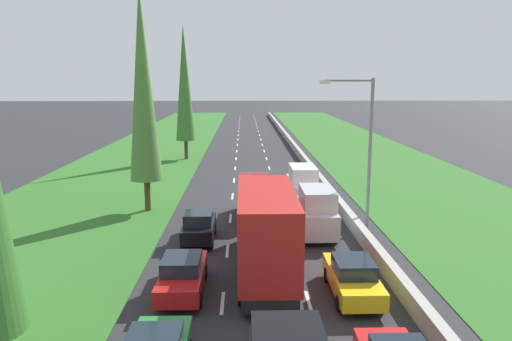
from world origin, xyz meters
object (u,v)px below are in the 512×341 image
red_box_truck_centre_lane (265,229)px  black_hatchback_left_lane (199,227)px  red_sedan_left_lane (182,274)px  yellow_sedan_right_lane (353,277)px  street_light_mast (365,143)px  maroon_van_centre_lane (254,197)px  poplar_tree_third (184,84)px  poplar_tree_second (143,86)px  white_van_right_lane (302,185)px  silver_van_right_lane (316,212)px

red_box_truck_centre_lane → black_hatchback_left_lane: red_box_truck_centre_lane is taller
red_box_truck_centre_lane → red_sedan_left_lane: red_box_truck_centre_lane is taller
yellow_sedan_right_lane → black_hatchback_left_lane: black_hatchback_left_lane is taller
yellow_sedan_right_lane → street_light_mast: street_light_mast is taller
maroon_van_centre_lane → black_hatchback_left_lane: maroon_van_centre_lane is taller
yellow_sedan_right_lane → poplar_tree_third: bearing=107.4°
red_box_truck_centre_lane → poplar_tree_second: size_ratio=0.63×
maroon_van_centre_lane → red_sedan_left_lane: maroon_van_centre_lane is taller
maroon_van_centre_lane → yellow_sedan_right_lane: maroon_van_centre_lane is taller
black_hatchback_left_lane → poplar_tree_second: poplar_tree_second is taller
yellow_sedan_right_lane → poplar_tree_third: 37.87m
white_van_right_lane → street_light_mast: street_light_mast is taller
red_box_truck_centre_lane → red_sedan_left_lane: (-3.58, -1.86, -1.37)m
maroon_van_centre_lane → red_sedan_left_lane: size_ratio=1.09×
silver_van_right_lane → poplar_tree_third: (-10.75, 27.41, 7.12)m
red_sedan_left_lane → black_hatchback_left_lane: 6.58m
black_hatchback_left_lane → silver_van_right_lane: bearing=7.9°
black_hatchback_left_lane → poplar_tree_second: bearing=122.5°
silver_van_right_lane → white_van_right_lane: (0.07, 7.15, 0.00)m
maroon_van_centre_lane → red_box_truck_centre_lane: bearing=-88.0°
street_light_mast → white_van_right_lane: bearing=116.8°
poplar_tree_third → red_sedan_left_lane: bearing=-83.5°
poplar_tree_second → poplar_tree_third: size_ratio=1.00×
yellow_sedan_right_lane → street_light_mast: bearing=74.1°
poplar_tree_third → white_van_right_lane: bearing=-61.9°
maroon_van_centre_lane → yellow_sedan_right_lane: bearing=-71.6°
black_hatchback_left_lane → white_van_right_lane: (6.76, 8.09, 0.56)m
red_sedan_left_lane → white_van_right_lane: size_ratio=0.92×
red_box_truck_centre_lane → poplar_tree_third: bearing=102.8°
red_sedan_left_lane → street_light_mast: 13.93m
street_light_mast → black_hatchback_left_lane: bearing=-166.6°
black_hatchback_left_lane → poplar_tree_second: 10.83m
silver_van_right_lane → yellow_sedan_right_lane: bearing=-87.7°
red_box_truck_centre_lane → poplar_tree_third: size_ratio=0.63×
maroon_van_centre_lane → white_van_right_lane: bearing=44.5°
maroon_van_centre_lane → street_light_mast: 7.90m
yellow_sedan_right_lane → black_hatchback_left_lane: 9.95m
red_sedan_left_lane → silver_van_right_lane: (6.79, 7.52, 0.59)m
silver_van_right_lane → poplar_tree_third: 30.29m
red_box_truck_centre_lane → poplar_tree_second: bearing=124.2°
red_sedan_left_lane → silver_van_right_lane: size_ratio=0.92×
maroon_van_centre_lane → street_light_mast: street_light_mast is taller
silver_van_right_lane → white_van_right_lane: size_ratio=1.00×
poplar_tree_second → poplar_tree_third: (0.06, 21.89, 0.01)m
black_hatchback_left_lane → poplar_tree_third: 29.64m
poplar_tree_third → street_light_mast: (13.74, -26.04, -3.28)m
red_sedan_left_lane → black_hatchback_left_lane: black_hatchback_left_lane is taller
black_hatchback_left_lane → street_light_mast: 10.88m
yellow_sedan_right_lane → poplar_tree_third: size_ratio=0.30×
red_box_truck_centre_lane → red_sedan_left_lane: bearing=-152.5°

